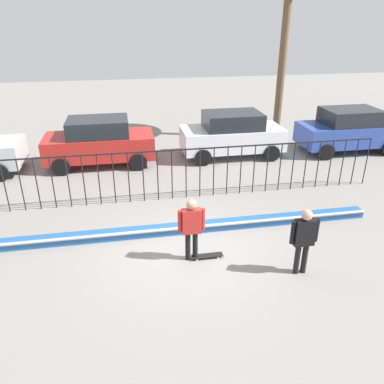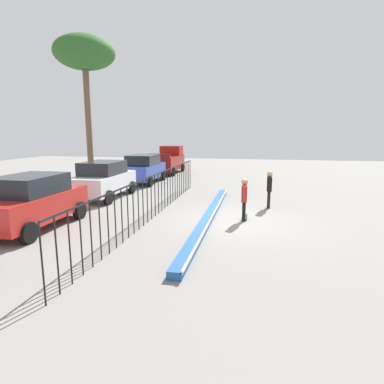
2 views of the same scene
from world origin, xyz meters
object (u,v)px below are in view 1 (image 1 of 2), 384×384
camera_operator (304,236)px  parked_car_blue (348,130)px  skateboard (207,256)px  parked_car_red (99,141)px  skateboarder (191,224)px  parked_car_white (232,134)px

camera_operator → parked_car_blue: 10.05m
skateboard → parked_car_blue: parked_car_blue is taller
camera_operator → parked_car_red: size_ratio=0.39×
camera_operator → parked_car_blue: (5.95, 8.10, -0.04)m
skateboard → parked_car_red: 7.92m
parked_car_blue → parked_car_red: bearing=174.7°
skateboard → camera_operator: size_ratio=0.48×
skateboarder → parked_car_red: (-2.43, 7.31, -0.02)m
skateboarder → skateboard: size_ratio=2.06×
skateboarder → parked_car_red: 7.70m
parked_car_blue → skateboarder: bearing=-143.9°
skateboarder → camera_operator: camera_operator is taller
skateboarder → camera_operator: bearing=-50.6°
skateboarder → camera_operator: 2.63m
skateboarder → parked_car_blue: (8.38, 7.09, -0.02)m
skateboarder → parked_car_blue: parked_car_blue is taller
parked_car_red → skateboard: bearing=-70.9°
camera_operator → parked_car_red: (-4.86, 8.32, -0.04)m
parked_car_red → camera_operator: bearing=-61.7°
camera_operator → parked_car_red: bearing=-12.9°
camera_operator → parked_car_blue: size_ratio=0.39×
camera_operator → parked_car_white: (0.68, 8.37, -0.04)m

